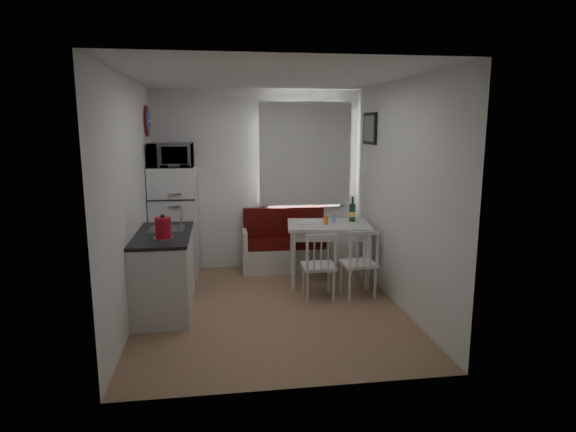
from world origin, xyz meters
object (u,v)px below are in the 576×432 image
kitchen_counter (165,271)px  chair_right (361,256)px  bench (285,250)px  kettle (163,228)px  microwave (171,155)px  wine_bottle (352,209)px  dining_table (328,230)px  fridge (175,223)px  chair_left (320,259)px

kitchen_counter → chair_right: size_ratio=2.86×
bench → kettle: size_ratio=4.70×
kitchen_counter → microwave: 1.73m
bench → wine_bottle: wine_bottle is taller
kitchen_counter → dining_table: bearing=18.3°
bench → wine_bottle: (0.84, -0.57, 0.68)m
kitchen_counter → wine_bottle: kitchen_counter is taller
bench → microwave: size_ratio=2.17×
bench → fridge: (-1.56, -0.11, 0.47)m
fridge → microwave: (0.00, -0.05, 0.93)m
chair_right → kettle: size_ratio=1.73×
fridge → kettle: (0.03, -1.60, 0.26)m
wine_bottle → chair_left: bearing=-128.4°
chair_right → microwave: microwave is taller
chair_left → microwave: size_ratio=0.78×
dining_table → kitchen_counter: bearing=-154.0°
dining_table → wine_bottle: (0.35, 0.10, 0.26)m
dining_table → microwave: 2.33m
fridge → wine_bottle: size_ratio=4.52×
chair_right → microwave: 2.83m
bench → kitchen_counter: bearing=-139.4°
chair_left → kettle: kettle is taller
dining_table → fridge: size_ratio=0.76×
kitchen_counter → fridge: fridge is taller
dining_table → microwave: microwave is taller
wine_bottle → dining_table: bearing=-164.1°
bench → dining_table: bearing=-53.6°
chair_right → fridge: size_ratio=0.30×
kitchen_counter → fridge: 1.28m
fridge → bench: bearing=4.0°
fridge → kettle: 1.62m
bench → fridge: 1.63m
bench → chair_left: size_ratio=2.79×
kitchen_counter → chair_left: 1.82m
kettle → bench: bearing=48.2°
kitchen_counter → wine_bottle: (2.42, 0.78, 0.53)m
kitchen_counter → kettle: (0.05, -0.36, 0.58)m
microwave → bench: bearing=5.8°
kitchen_counter → dining_table: (2.07, 0.68, 0.26)m
microwave → wine_bottle: (2.40, -0.41, -0.72)m
kettle → chair_left: bearing=12.3°
chair_right → wine_bottle: bearing=77.9°
kitchen_counter → chair_left: (1.82, 0.03, 0.06)m
chair_left → chair_right: chair_right is taller
kitchen_counter → chair_right: kitchen_counter is taller
dining_table → wine_bottle: size_ratio=3.44×
kettle → wine_bottle: (2.37, 1.14, -0.05)m
fridge → kettle: size_ratio=5.76×
fridge → wine_bottle: fridge is taller
dining_table → chair_right: size_ratio=2.54×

